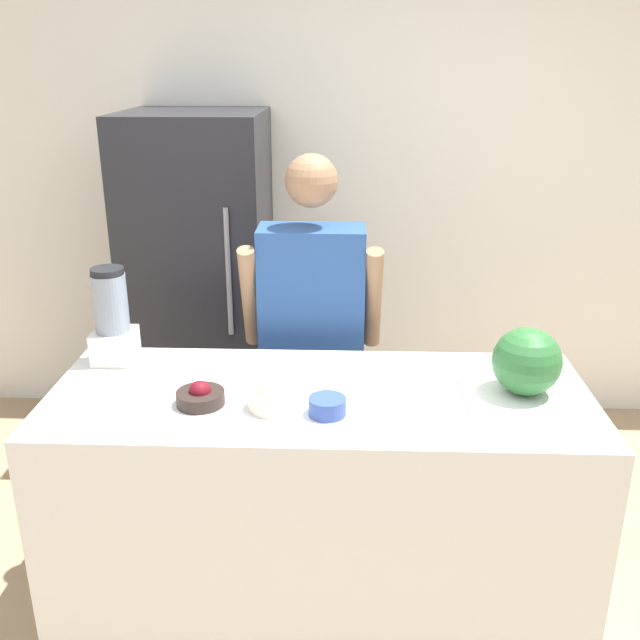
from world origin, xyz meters
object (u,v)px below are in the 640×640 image
bowl_cream (271,398)px  watermelon (527,361)px  person (312,344)px  refrigerator (202,284)px  blender (112,320)px  bowl_cherries (200,396)px  bowl_small_blue (327,406)px

bowl_cream → watermelon: bearing=8.2°
person → bowl_cream: bearing=-97.4°
bowl_cream → refrigerator: bearing=109.7°
watermelon → blender: bearing=170.6°
bowl_cherries → bowl_small_blue: 0.42m
refrigerator → bowl_cherries: size_ratio=10.82×
refrigerator → bowl_small_blue: size_ratio=14.33×
person → blender: (-0.72, -0.37, 0.24)m
bowl_cherries → bowl_cream: bearing=-5.2°
bowl_small_blue → bowl_cherries: bearing=172.4°
refrigerator → bowl_cream: 1.52m
person → bowl_cream: size_ratio=10.75×
watermelon → bowl_cherries: 1.08m
watermelon → bowl_small_blue: bearing=-166.7°
refrigerator → bowl_cherries: refrigerator is taller
refrigerator → bowl_small_blue: refrigerator is taller
refrigerator → watermelon: 1.88m
watermelon → bowl_small_blue: watermelon is taller
refrigerator → blender: bearing=-96.0°
refrigerator → person: 0.92m
refrigerator → bowl_cherries: bearing=-78.9°
bowl_cream → bowl_small_blue: 0.18m
watermelon → bowl_cream: bearing=-171.8°
refrigerator → bowl_cream: size_ratio=11.45×
person → blender: size_ratio=4.47×
refrigerator → bowl_cream: bearing=-70.3°
person → bowl_small_blue: person is taller
bowl_small_blue → blender: (-0.80, 0.40, 0.14)m
refrigerator → bowl_small_blue: (0.69, -1.46, 0.06)m
bowl_cherries → blender: 0.53m
refrigerator → person: refrigerator is taller
bowl_small_blue → watermelon: bearing=13.3°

